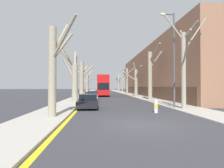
% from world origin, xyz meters
% --- Properties ---
extents(ground_plane, '(300.00, 300.00, 0.00)m').
position_xyz_m(ground_plane, '(0.00, 0.00, 0.00)').
color(ground_plane, '#333338').
extents(sidewalk_left, '(3.07, 120.00, 0.12)m').
position_xyz_m(sidewalk_left, '(-5.91, 50.00, 0.06)').
color(sidewalk_left, '#A39E93').
rests_on(sidewalk_left, ground).
extents(sidewalk_right, '(3.07, 120.00, 0.12)m').
position_xyz_m(sidewalk_right, '(5.91, 50.00, 0.06)').
color(sidewalk_right, '#A39E93').
rests_on(sidewalk_right, ground).
extents(building_facade_right, '(10.08, 47.18, 10.22)m').
position_xyz_m(building_facade_right, '(12.44, 30.13, 5.10)').
color(building_facade_right, '#93664C').
rests_on(building_facade_right, ground).
extents(kerb_line_stripe, '(0.24, 120.00, 0.01)m').
position_xyz_m(kerb_line_stripe, '(-4.20, 50.00, 0.00)').
color(kerb_line_stripe, yellow).
rests_on(kerb_line_stripe, ground).
extents(street_tree_left_0, '(2.12, 2.70, 6.51)m').
position_xyz_m(street_tree_left_0, '(-5.22, 2.31, 3.39)').
color(street_tree_left_0, gray).
rests_on(street_tree_left_0, ground).
extents(street_tree_left_1, '(2.41, 3.54, 7.61)m').
position_xyz_m(street_tree_left_1, '(-5.58, 14.00, 3.30)').
color(street_tree_left_1, gray).
rests_on(street_tree_left_1, ground).
extents(street_tree_left_2, '(3.49, 2.19, 6.93)m').
position_xyz_m(street_tree_left_2, '(-5.52, 24.49, 3.66)').
color(street_tree_left_2, gray).
rests_on(street_tree_left_2, ground).
extents(street_tree_left_3, '(2.75, 2.65, 6.52)m').
position_xyz_m(street_tree_left_3, '(-5.27, 36.26, 2.92)').
color(street_tree_left_3, gray).
rests_on(street_tree_left_3, ground).
extents(street_tree_right_0, '(3.77, 4.39, 8.78)m').
position_xyz_m(street_tree_right_0, '(5.33, 5.62, 4.11)').
color(street_tree_right_0, gray).
rests_on(street_tree_right_0, ground).
extents(street_tree_right_1, '(1.93, 5.13, 8.12)m').
position_xyz_m(street_tree_right_1, '(5.63, 16.69, 4.10)').
color(street_tree_right_1, gray).
rests_on(street_tree_right_1, ground).
extents(street_tree_right_2, '(3.63, 3.88, 7.06)m').
position_xyz_m(street_tree_right_2, '(5.50, 26.94, 3.29)').
color(street_tree_right_2, gray).
rests_on(street_tree_right_2, ground).
extents(street_tree_right_3, '(3.71, 2.08, 7.62)m').
position_xyz_m(street_tree_right_3, '(5.42, 37.51, 3.84)').
color(street_tree_right_3, gray).
rests_on(street_tree_right_3, ground).
extents(street_tree_right_4, '(2.79, 2.83, 7.62)m').
position_xyz_m(street_tree_right_4, '(5.58, 48.46, 3.25)').
color(street_tree_right_4, gray).
rests_on(street_tree_right_4, ground).
extents(street_tree_right_5, '(2.03, 3.54, 7.30)m').
position_xyz_m(street_tree_right_5, '(5.51, 58.89, 3.11)').
color(street_tree_right_5, gray).
rests_on(street_tree_right_5, ground).
extents(double_decker_bus, '(2.53, 11.37, 4.51)m').
position_xyz_m(double_decker_bus, '(-1.36, 30.84, 2.55)').
color(double_decker_bus, red).
rests_on(double_decker_bus, ground).
extents(parked_car_0, '(1.89, 3.95, 1.36)m').
position_xyz_m(parked_car_0, '(-3.28, 7.60, 0.64)').
color(parked_car_0, black).
rests_on(parked_car_0, ground).
extents(parked_car_1, '(1.72, 4.32, 1.38)m').
position_xyz_m(parked_car_1, '(-3.28, 13.51, 0.66)').
color(parked_car_1, silver).
rests_on(parked_car_1, ground).
extents(parked_car_2, '(1.75, 4.57, 1.37)m').
position_xyz_m(parked_car_2, '(-3.28, 19.91, 0.65)').
color(parked_car_2, '#4C5156').
rests_on(parked_car_2, ground).
extents(lamp_post, '(1.40, 0.20, 9.09)m').
position_xyz_m(lamp_post, '(4.75, 6.55, 5.02)').
color(lamp_post, '#4C4F54').
rests_on(lamp_post, ground).
extents(traffic_bollard, '(0.30, 0.31, 1.01)m').
position_xyz_m(traffic_bollard, '(2.28, 4.21, 0.51)').
color(traffic_bollard, white).
rests_on(traffic_bollard, ground).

